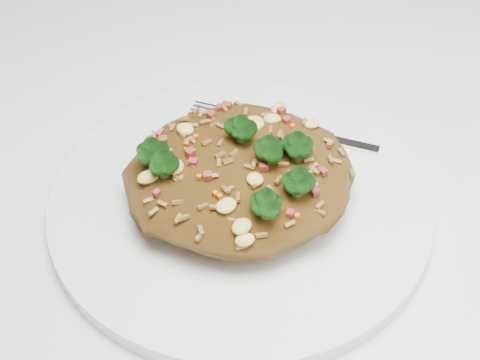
# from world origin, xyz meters

# --- Properties ---
(dining_table) EXTENTS (1.20, 0.80, 0.75)m
(dining_table) POSITION_xyz_m (0.00, 0.00, 0.66)
(dining_table) COLOR silver
(dining_table) RESTS_ON ground
(plate) EXTENTS (0.29, 0.29, 0.01)m
(plate) POSITION_xyz_m (-0.04, -0.06, 0.76)
(plate) COLOR white
(plate) RESTS_ON dining_table
(fried_rice) EXTENTS (0.17, 0.15, 0.07)m
(fried_rice) POSITION_xyz_m (-0.04, -0.06, 0.79)
(fried_rice) COLOR brown
(fried_rice) RESTS_ON plate
(fork) EXTENTS (0.14, 0.10, 0.00)m
(fork) POSITION_xyz_m (0.01, 0.00, 0.77)
(fork) COLOR silver
(fork) RESTS_ON plate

